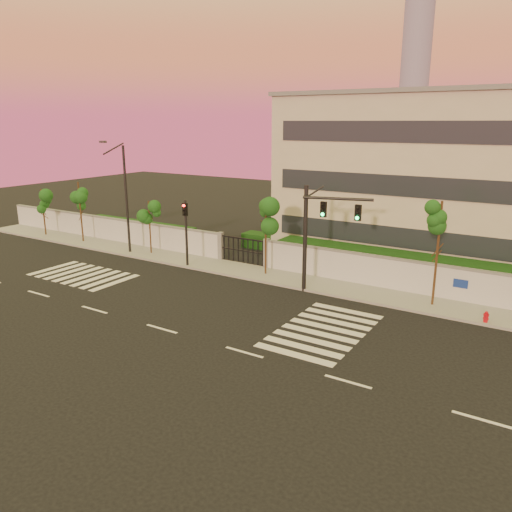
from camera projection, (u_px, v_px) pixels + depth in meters
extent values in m
plane|color=black|center=(162.00, 329.00, 25.21)|extent=(120.00, 120.00, 0.00)
cube|color=gray|center=(268.00, 275.00, 33.78)|extent=(60.00, 3.00, 0.15)
cube|color=silver|center=(105.00, 229.00, 43.73)|extent=(25.00, 0.30, 2.00)
cube|color=slate|center=(104.00, 217.00, 43.46)|extent=(25.00, 0.36, 0.12)
cube|color=silver|center=(509.00, 294.00, 27.34)|extent=(31.00, 0.30, 2.00)
cube|color=slate|center=(511.00, 275.00, 27.06)|extent=(31.00, 0.36, 0.12)
cube|color=slate|center=(221.00, 247.00, 37.30)|extent=(0.35, 0.35, 2.20)
cube|color=slate|center=(267.00, 254.00, 35.25)|extent=(0.35, 0.35, 2.20)
cube|color=#103510|center=(419.00, 269.00, 32.23)|extent=(20.00, 2.00, 1.80)
cube|color=#103510|center=(139.00, 230.00, 45.09)|extent=(12.00, 1.80, 1.40)
cube|color=#103510|center=(277.00, 243.00, 40.50)|extent=(6.00, 1.50, 1.20)
cube|color=#BCB89F|center=(451.00, 179.00, 37.04)|extent=(24.00, 12.00, 12.00)
cube|color=#262D38|center=(427.00, 241.00, 33.02)|extent=(22.00, 0.08, 1.40)
cube|color=#262D38|center=(432.00, 188.00, 32.11)|extent=(22.00, 0.08, 1.40)
cube|color=#262D38|center=(437.00, 132.00, 31.20)|extent=(22.00, 0.08, 1.40)
cube|color=slate|center=(460.00, 93.00, 35.45)|extent=(24.40, 12.40, 0.30)
cylinder|color=slate|center=(418.00, 37.00, 273.30)|extent=(16.00, 16.00, 110.00)
cube|color=silver|center=(53.00, 268.00, 35.65)|extent=(0.50, 4.00, 0.02)
cube|color=silver|center=(62.00, 270.00, 35.19)|extent=(0.50, 4.00, 0.02)
cube|color=silver|center=(70.00, 272.00, 34.73)|extent=(0.50, 4.00, 0.02)
cube|color=silver|center=(78.00, 274.00, 34.27)|extent=(0.50, 4.00, 0.02)
cube|color=silver|center=(87.00, 276.00, 33.81)|extent=(0.50, 4.00, 0.02)
cube|color=silver|center=(96.00, 278.00, 33.35)|extent=(0.50, 4.00, 0.02)
cube|color=silver|center=(106.00, 280.00, 32.88)|extent=(0.50, 4.00, 0.02)
cube|color=silver|center=(115.00, 283.00, 32.42)|extent=(0.50, 4.00, 0.02)
cube|color=silver|center=(294.00, 354.00, 22.44)|extent=(4.00, 0.50, 0.02)
cube|color=silver|center=(303.00, 347.00, 23.17)|extent=(4.00, 0.50, 0.02)
cube|color=silver|center=(311.00, 340.00, 23.91)|extent=(4.00, 0.50, 0.02)
cube|color=silver|center=(319.00, 333.00, 24.65)|extent=(4.00, 0.50, 0.02)
cube|color=silver|center=(327.00, 327.00, 25.38)|extent=(4.00, 0.50, 0.02)
cube|color=silver|center=(334.00, 322.00, 26.12)|extent=(4.00, 0.50, 0.02)
cube|color=silver|center=(341.00, 316.00, 26.86)|extent=(4.00, 0.50, 0.02)
cube|color=silver|center=(347.00, 311.00, 27.59)|extent=(4.00, 0.50, 0.02)
cube|color=silver|center=(39.00, 294.00, 30.33)|extent=(2.00, 0.15, 0.01)
cube|color=silver|center=(95.00, 310.00, 27.77)|extent=(2.00, 0.15, 0.01)
cube|color=silver|center=(162.00, 329.00, 25.21)|extent=(2.00, 0.15, 0.01)
cube|color=silver|center=(244.00, 352.00, 22.64)|extent=(2.00, 0.15, 0.01)
cube|color=silver|center=(348.00, 382.00, 20.08)|extent=(2.00, 0.15, 0.01)
cube|color=silver|center=(482.00, 420.00, 17.52)|extent=(2.00, 0.15, 0.01)
cylinder|color=#382314|center=(44.00, 213.00, 45.13)|extent=(0.13, 0.13, 4.31)
sphere|color=#164313|center=(42.00, 199.00, 44.79)|extent=(1.17, 1.17, 1.17)
sphere|color=#164313|center=(47.00, 206.00, 44.94)|extent=(0.90, 0.90, 0.90)
sphere|color=#164313|center=(39.00, 203.00, 44.94)|extent=(0.85, 0.85, 0.85)
cylinder|color=#382314|center=(81.00, 213.00, 42.49)|extent=(0.13, 0.13, 5.24)
sphere|color=#164313|center=(79.00, 194.00, 42.08)|extent=(1.18, 1.18, 1.18)
sphere|color=#164313|center=(85.00, 204.00, 42.27)|extent=(0.90, 0.90, 0.90)
sphere|color=#164313|center=(76.00, 201.00, 42.25)|extent=(0.86, 0.86, 0.86)
cylinder|color=#382314|center=(150.00, 228.00, 38.77)|extent=(0.11, 0.11, 4.25)
sphere|color=#164313|center=(149.00, 212.00, 38.43)|extent=(1.04, 1.04, 1.04)
sphere|color=#164313|center=(154.00, 220.00, 38.58)|extent=(0.79, 0.79, 0.79)
sphere|color=#164313|center=(145.00, 217.00, 38.57)|extent=(0.75, 0.75, 0.75)
cylinder|color=#382314|center=(266.00, 238.00, 33.29)|extent=(0.13, 0.13, 5.24)
sphere|color=#164313|center=(266.00, 215.00, 32.88)|extent=(1.18, 1.18, 1.18)
sphere|color=#164313|center=(272.00, 227.00, 33.07)|extent=(0.90, 0.90, 0.90)
sphere|color=#164313|center=(260.00, 223.00, 33.05)|extent=(0.86, 0.86, 0.86)
cylinder|color=#382314|center=(437.00, 255.00, 27.44)|extent=(0.13, 0.13, 6.03)
sphere|color=#164313|center=(440.00, 223.00, 26.97)|extent=(1.21, 1.21, 1.21)
sphere|color=#164313|center=(447.00, 239.00, 27.19)|extent=(0.92, 0.92, 0.92)
sphere|color=#164313|center=(432.00, 234.00, 27.16)|extent=(0.88, 0.88, 0.88)
cylinder|color=black|center=(305.00, 239.00, 30.06)|extent=(0.25, 0.25, 6.53)
cylinder|color=black|center=(338.00, 199.00, 28.35)|extent=(3.90, 1.26, 0.17)
cube|color=black|center=(323.00, 209.00, 28.92)|extent=(0.37, 0.19, 0.95)
sphere|color=#0CF259|center=(322.00, 215.00, 28.90)|extent=(0.21, 0.21, 0.21)
cube|color=black|center=(358.00, 213.00, 27.84)|extent=(0.37, 0.19, 0.95)
sphere|color=#0CF259|center=(357.00, 218.00, 27.82)|extent=(0.21, 0.21, 0.21)
cylinder|color=black|center=(186.00, 234.00, 35.34)|extent=(0.17, 0.17, 4.86)
cube|color=black|center=(185.00, 209.00, 34.84)|extent=(0.38, 0.19, 0.97)
sphere|color=red|center=(184.00, 205.00, 34.67)|extent=(0.22, 0.22, 0.22)
cylinder|color=black|center=(127.00, 201.00, 38.60)|extent=(0.19, 0.19, 8.42)
cylinder|color=black|center=(113.00, 149.00, 36.78)|extent=(0.11, 2.01, 0.82)
cube|color=#3F3F44|center=(103.00, 142.00, 35.87)|extent=(0.53, 0.26, 0.16)
cylinder|color=#B80C18|center=(486.00, 320.00, 25.67)|extent=(0.22, 0.22, 0.49)
cylinder|color=#B80C18|center=(486.00, 315.00, 25.59)|extent=(0.28, 0.28, 0.10)
sphere|color=#B80C18|center=(487.00, 313.00, 25.56)|extent=(0.18, 0.18, 0.18)
cylinder|color=#B80C18|center=(486.00, 319.00, 25.64)|extent=(0.29, 0.15, 0.10)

